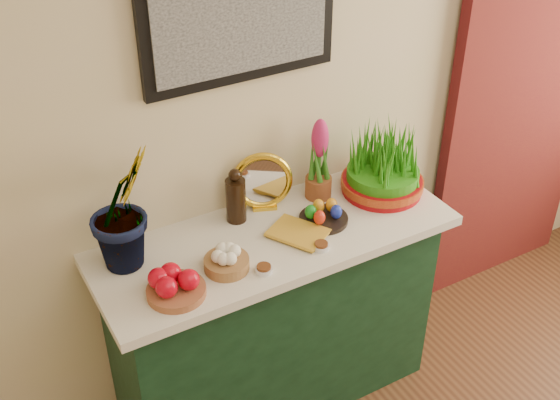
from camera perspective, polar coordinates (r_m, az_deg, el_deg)
The scene contains 13 objects.
sideboard at distance 2.97m, azimuth -0.49°, elevation -9.91°, with size 1.30×0.45×0.85m, color #143720.
tablecloth at distance 2.68m, azimuth -0.53°, elevation -3.03°, with size 1.40×0.55×0.04m, color beige.
hyacinth_green at distance 2.42m, azimuth -12.83°, elevation 0.78°, with size 0.30×0.26×0.60m, color #30781E.
apple_bowl at distance 2.39m, azimuth -8.48°, elevation -6.83°, with size 0.27×0.27×0.10m.
garlic_basket at distance 2.48m, azimuth -4.37°, elevation -4.91°, with size 0.19×0.19×0.09m.
vinegar_cruet at distance 2.69m, azimuth -3.62°, elevation 0.17°, with size 0.08×0.08×0.23m.
mirror at distance 2.75m, azimuth -1.43°, elevation 1.50°, with size 0.24×0.14×0.24m.
book at distance 2.59m, azimuth 0.63°, elevation -3.56°, with size 0.14×0.21×0.03m, color gold.
spice_dish_left at distance 2.48m, azimuth -1.32°, elevation -5.63°, with size 0.06×0.06×0.03m.
spice_dish_right at distance 2.59m, azimuth 3.37°, elevation -3.75°, with size 0.06×0.06×0.03m.
egg_plate at distance 2.72m, azimuth 3.55°, elevation -1.23°, with size 0.22×0.22×0.08m.
hyacinth_pink at distance 2.79m, azimuth 3.20°, elevation 3.04°, with size 0.11×0.11×0.35m.
wheatgrass_sabzeh at distance 2.87m, azimuth 8.42°, elevation 2.78°, with size 0.34×0.34×0.28m.
Camera 1 is at (-1.26, 0.13, 2.48)m, focal length 45.00 mm.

